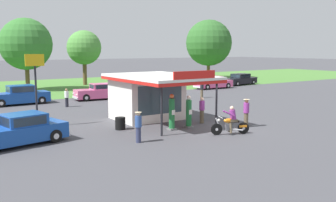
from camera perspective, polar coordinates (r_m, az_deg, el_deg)
The scene contains 22 objects.
ground_plane at distance 22.93m, azimuth 6.83°, elevation -3.99°, with size 300.00×300.00×0.00m, color #424247.
grass_verge_strip at distance 49.45m, azimuth -16.42°, elevation 2.09°, with size 120.00×24.00×0.01m, color #477A33.
service_station_kiosk at distance 25.07m, azimuth -2.76°, elevation 1.15°, with size 4.78×7.21×3.48m.
gas_pump_nearside at distance 21.95m, azimuth 0.57°, elevation -1.89°, with size 0.44×0.44×2.11m.
gas_pump_offside at distance 22.67m, azimuth 3.14°, elevation -1.81°, with size 0.44×0.44×1.94m.
motorcycle_with_rider at distance 21.15m, azimuth 9.44°, elevation -3.24°, with size 2.09×1.00×1.58m.
featured_classic_sedan at distance 20.00m, azimuth -21.64°, elevation -4.22°, with size 5.11×2.73×1.52m.
parked_car_back_row_far_left at distance 36.00m, azimuth -10.12°, elevation 1.34°, with size 5.00×2.22×1.48m.
parked_car_back_row_far_right at distance 45.46m, azimuth 6.80°, elevation 2.75°, with size 4.89×1.94×1.49m.
parked_car_back_row_right at distance 34.50m, azimuth -21.42°, elevation 0.74°, with size 5.05×2.00×1.63m.
parked_car_back_row_left at distance 41.90m, azimuth -5.10°, elevation 2.34°, with size 5.01×2.31×1.55m.
parked_car_second_row_spare at distance 50.75m, azimuth 10.78°, elevation 3.17°, with size 5.44×2.60×1.47m.
bystander_leaning_by_kiosk at distance 19.08m, azimuth -4.48°, elevation -3.80°, with size 0.34×0.34×1.58m.
bystander_chatting_near_pumps at distance 23.23m, azimuth 11.69°, elevation -1.63°, with size 0.38×0.38×1.72m.
bystander_standing_back_lot at distance 31.81m, azimuth -15.00°, elevation 0.53°, with size 0.34×0.34×1.50m.
bystander_admiring_sedan at distance 36.61m, azimuth 5.11°, elevation 1.78°, with size 0.34×0.34×1.60m.
bystander_strolling_foreground at distance 24.08m, azimuth 5.13°, elevation -1.29°, with size 0.34×0.34×1.66m.
tree_oak_left at distance 61.51m, azimuth 6.13°, elevation 8.51°, with size 7.34×7.34×9.32m.
tree_oak_distant_spare at distance 45.99m, azimuth -20.42°, elevation 7.88°, with size 5.85×5.85×8.16m.
tree_oak_far_right at distance 50.74m, azimuth -12.51°, elevation 7.83°, with size 4.44×4.44×7.09m.
roadside_pole_sign at distance 23.78m, azimuth -19.32°, elevation 3.39°, with size 1.10×0.12×4.38m.
spare_tire_stack at distance 22.35m, azimuth -7.20°, elevation -3.37°, with size 0.60×0.60×0.72m.
Camera 1 is at (-14.65, -17.00, 4.68)m, focal length 40.52 mm.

